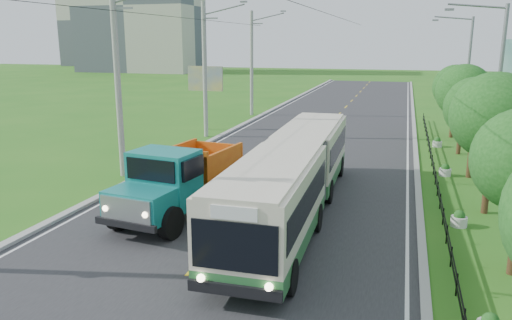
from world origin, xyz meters
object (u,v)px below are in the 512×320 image
at_px(billboard_right, 510,72).
at_px(bus, 294,172).
at_px(tree_third, 495,121).
at_px(tree_back, 456,89).
at_px(pole_mid, 205,70).
at_px(planter_far, 437,143).
at_px(pole_near, 118,82).
at_px(pole_far, 252,63).
at_px(planter_near, 459,219).
at_px(billboard_left, 205,83).
at_px(streetlight_far, 466,71).
at_px(tree_fifth, 464,95).
at_px(streetlight_mid, 495,87).
at_px(dump_truck, 178,176).
at_px(tree_fourth, 476,111).
at_px(planter_mid, 445,171).

xyz_separation_m(billboard_right, bus, (-10.27, -14.64, -3.45)).
bearing_deg(tree_third, tree_back, 90.00).
bearing_deg(pole_mid, planter_far, 3.39).
distance_m(pole_near, pole_far, 24.00).
xyz_separation_m(tree_third, planter_near, (-1.26, -2.14, -3.70)).
xyz_separation_m(tree_back, billboard_left, (-19.36, -2.14, 0.21)).
xyz_separation_m(streetlight_far, planter_near, (-2.04, -22.00, -4.62)).
xyz_separation_m(pole_far, streetlight_far, (18.90, -5.00, -0.19)).
xyz_separation_m(pole_mid, tree_back, (18.12, 5.14, -1.44)).
bearing_deg(streetlight_far, pole_far, 165.19).
relative_size(tree_fifth, streetlight_mid, 0.64).
bearing_deg(dump_truck, tree_fourth, 45.81).
bearing_deg(planter_near, tree_fifth, 84.92).
height_order(planter_near, bus, bus).
height_order(tree_fifth, tree_back, tree_fifth).
xyz_separation_m(tree_fourth, billboard_right, (2.44, 5.86, 1.76)).
relative_size(pole_near, tree_back, 1.82).
bearing_deg(planter_far, tree_third, -84.82).
bearing_deg(tree_third, pole_far, 126.09).
bearing_deg(bus, pole_near, 159.28).
bearing_deg(pole_near, dump_truck, -41.09).
xyz_separation_m(streetlight_far, dump_truck, (-13.32, -23.87, -3.23)).
relative_size(pole_near, pole_far, 1.00).
height_order(tree_third, bus, tree_third).
distance_m(streetlight_mid, billboard_right, 6.24).
height_order(pole_near, tree_third, pole_near).
bearing_deg(planter_near, dump_truck, -170.58).
bearing_deg(pole_near, planter_far, 37.63).
xyz_separation_m(tree_back, planter_far, (-1.26, -4.14, -3.37)).
height_order(tree_back, billboard_right, billboard_right).
xyz_separation_m(planter_near, planter_far, (0.00, 16.00, 0.00)).
xyz_separation_m(tree_third, tree_fifth, (-0.00, 12.00, -0.13)).
xyz_separation_m(streetlight_mid, planter_mid, (-2.04, -0.00, -4.62)).
bearing_deg(dump_truck, planter_mid, 48.39).
xyz_separation_m(billboard_right, dump_truck, (-14.98, -15.87, -3.67)).
xyz_separation_m(tree_third, streetlight_far, (0.79, 19.86, 0.92)).
xyz_separation_m(tree_third, tree_fourth, (-0.00, 6.00, -0.40)).
xyz_separation_m(planter_far, dump_truck, (-11.28, -17.87, 1.39)).
distance_m(tree_fourth, bus, 11.89).
bearing_deg(tree_back, bus, -110.64).
height_order(pole_far, planter_near, pole_far).
xyz_separation_m(streetlight_mid, dump_truck, (-13.32, -9.87, -3.23)).
bearing_deg(tree_back, planter_near, -93.57).
height_order(tree_third, streetlight_far, streetlight_far).
xyz_separation_m(pole_far, bus, (10.29, -27.64, -3.20)).
distance_m(tree_fifth, tree_back, 6.00).
xyz_separation_m(tree_fifth, streetlight_mid, (0.79, -6.14, 1.05)).
relative_size(pole_far, planter_far, 14.93).
height_order(planter_mid, bus, bus).
relative_size(pole_mid, tree_third, 1.67).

